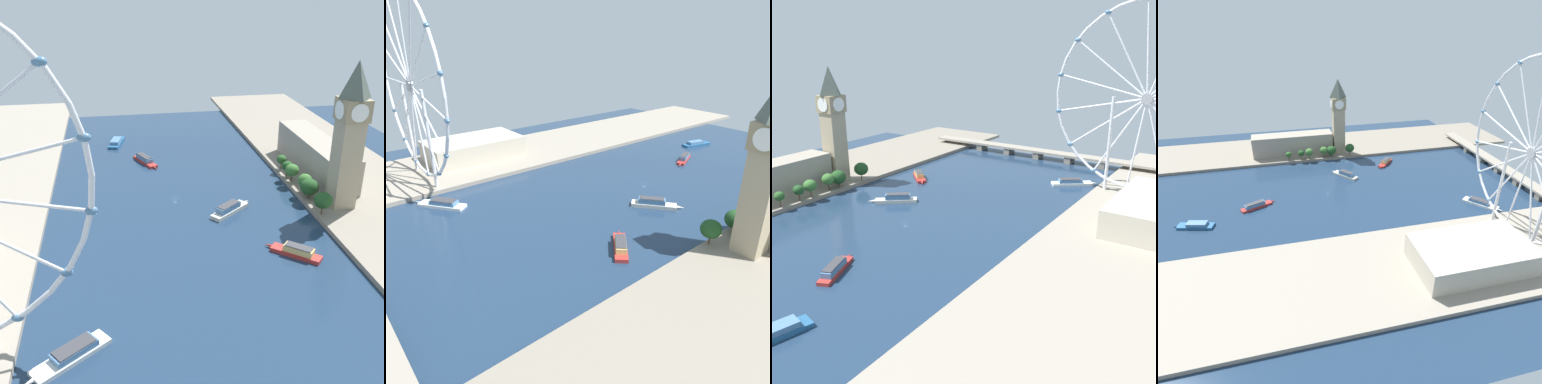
% 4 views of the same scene
% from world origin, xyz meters
% --- Properties ---
extents(ground_plane, '(418.19, 418.19, 0.00)m').
position_xyz_m(ground_plane, '(0.00, 0.00, 0.00)').
color(ground_plane, '#1E334C').
extents(riverbank_left, '(90.00, 520.00, 3.00)m').
position_xyz_m(riverbank_left, '(-124.09, 0.00, 1.50)').
color(riverbank_left, gray).
rests_on(riverbank_left, ground_plane).
extents(riverbank_right, '(90.00, 520.00, 3.00)m').
position_xyz_m(riverbank_right, '(124.09, 0.00, 1.50)').
color(riverbank_right, gray).
rests_on(riverbank_right, ground_plane).
extents(clock_tower, '(16.89, 16.89, 87.77)m').
position_xyz_m(clock_tower, '(-98.21, 32.88, 48.60)').
color(clock_tower, tan).
rests_on(clock_tower, riverbank_left).
extents(parliament_block, '(22.00, 96.31, 24.15)m').
position_xyz_m(parliament_block, '(-105.45, -23.28, 15.07)').
color(parliament_block, gray).
rests_on(parliament_block, riverbank_left).
extents(tree_row_embankment, '(12.40, 82.60, 14.26)m').
position_xyz_m(tree_row_embankment, '(-82.55, 13.90, 11.42)').
color(tree_row_embankment, '#513823').
rests_on(tree_row_embankment, riverbank_left).
extents(ferris_wheel, '(131.00, 3.20, 133.53)m').
position_xyz_m(ferris_wheel, '(108.69, 125.98, 70.85)').
color(ferris_wheel, silver).
rests_on(ferris_wheel, riverbank_right).
extents(riverside_hall, '(45.55, 79.21, 17.05)m').
position_xyz_m(riverside_hall, '(132.50, 75.70, 11.52)').
color(riverside_hall, '#BCB29E').
rests_on(riverside_hall, riverbank_right).
extents(river_bridge, '(230.19, 13.69, 8.27)m').
position_xyz_m(river_bridge, '(-0.00, 195.85, 6.16)').
color(river_bridge, gray).
rests_on(river_bridge, ground_plane).
extents(tour_boat_0, '(25.93, 24.19, 5.87)m').
position_xyz_m(tour_boat_0, '(-52.31, 78.88, 2.35)').
color(tour_boat_0, '#B22D28').
rests_on(tour_boat_0, ground_plane).
extents(tour_boat_1, '(15.26, 34.71, 4.64)m').
position_xyz_m(tour_boat_1, '(33.93, -117.41, 1.86)').
color(tour_boat_1, '#235684').
rests_on(tour_boat_1, ground_plane).
extents(tour_boat_2, '(33.07, 26.29, 5.08)m').
position_xyz_m(tour_boat_2, '(58.29, 132.99, 2.02)').
color(tour_boat_2, white).
rests_on(tour_boat_2, ground_plane).
extents(tour_boat_3, '(29.74, 24.97, 6.21)m').
position_xyz_m(tour_boat_3, '(-30.31, 25.37, 2.50)').
color(tour_boat_3, beige).
rests_on(tour_boat_3, ground_plane).
extents(tour_boat_4, '(17.07, 32.22, 5.34)m').
position_xyz_m(tour_boat_4, '(13.50, -68.66, 2.21)').
color(tour_boat_4, '#B22D28').
rests_on(tour_boat_4, ground_plane).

